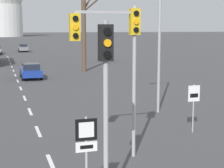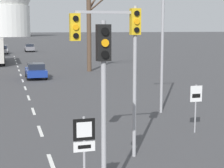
{
  "view_description": "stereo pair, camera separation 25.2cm",
  "coord_description": "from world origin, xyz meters",
  "px_view_note": "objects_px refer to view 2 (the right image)",
  "views": [
    {
      "loc": [
        -1.72,
        -6.15,
        4.95
      ],
      "look_at": [
        2.06,
        6.16,
        3.01
      ],
      "focal_mm": 60.0,
      "sensor_mm": 36.0,
      "label": 1
    },
    {
      "loc": [
        -1.48,
        -6.22,
        4.95
      ],
      "look_at": [
        2.06,
        6.16,
        3.01
      ],
      "focal_mm": 60.0,
      "sensor_mm": 36.0,
      "label": 2
    }
  ],
  "objects_px": {
    "sedan_near_left": "(36,71)",
    "street_lamp_right": "(158,20)",
    "route_sign_post": "(84,146)",
    "traffic_signal_centre_tall": "(104,79)",
    "sedan_mid_centre": "(3,49)",
    "sedan_near_right": "(30,48)",
    "speed_limit_sign": "(196,100)",
    "traffic_signal_near_right": "(116,44)"
  },
  "relations": [
    {
      "from": "sedan_near_right",
      "to": "speed_limit_sign",
      "type": "bearing_deg",
      "value": -86.78
    },
    {
      "from": "street_lamp_right",
      "to": "traffic_signal_centre_tall",
      "type": "bearing_deg",
      "value": -119.63
    },
    {
      "from": "speed_limit_sign",
      "to": "sedan_near_left",
      "type": "relative_size",
      "value": 0.55
    },
    {
      "from": "sedan_near_right",
      "to": "sedan_near_left",
      "type": "bearing_deg",
      "value": -92.82
    },
    {
      "from": "street_lamp_right",
      "to": "sedan_near_right",
      "type": "xyz_separation_m",
      "value": [
        -3.47,
        59.83,
        -4.55
      ]
    },
    {
      "from": "speed_limit_sign",
      "to": "sedan_mid_centre",
      "type": "distance_m",
      "value": 59.99
    },
    {
      "from": "traffic_signal_near_right",
      "to": "sedan_near_left",
      "type": "distance_m",
      "value": 24.31
    },
    {
      "from": "sedan_mid_centre",
      "to": "traffic_signal_centre_tall",
      "type": "bearing_deg",
      "value": -87.51
    },
    {
      "from": "traffic_signal_near_right",
      "to": "speed_limit_sign",
      "type": "bearing_deg",
      "value": 26.78
    },
    {
      "from": "speed_limit_sign",
      "to": "street_lamp_right",
      "type": "bearing_deg",
      "value": 91.9
    },
    {
      "from": "speed_limit_sign",
      "to": "street_lamp_right",
      "type": "distance_m",
      "value": 5.84
    },
    {
      "from": "route_sign_post",
      "to": "street_lamp_right",
      "type": "distance_m",
      "value": 12.67
    },
    {
      "from": "route_sign_post",
      "to": "sedan_near_left",
      "type": "relative_size",
      "value": 0.61
    },
    {
      "from": "speed_limit_sign",
      "to": "sedan_near_left",
      "type": "height_order",
      "value": "speed_limit_sign"
    },
    {
      "from": "traffic_signal_centre_tall",
      "to": "traffic_signal_near_right",
      "type": "distance_m",
      "value": 3.95
    },
    {
      "from": "street_lamp_right",
      "to": "sedan_near_right",
      "type": "distance_m",
      "value": 60.1
    },
    {
      "from": "traffic_signal_near_right",
      "to": "street_lamp_right",
      "type": "distance_m",
      "value": 8.18
    },
    {
      "from": "sedan_near_right",
      "to": "sedan_mid_centre",
      "type": "bearing_deg",
      "value": -136.95
    },
    {
      "from": "traffic_signal_near_right",
      "to": "sedan_mid_centre",
      "type": "height_order",
      "value": "traffic_signal_near_right"
    },
    {
      "from": "speed_limit_sign",
      "to": "sedan_near_right",
      "type": "distance_m",
      "value": 64.35
    },
    {
      "from": "route_sign_post",
      "to": "sedan_near_left",
      "type": "distance_m",
      "value": 27.59
    },
    {
      "from": "traffic_signal_near_right",
      "to": "sedan_near_right",
      "type": "bearing_deg",
      "value": 89.12
    },
    {
      "from": "traffic_signal_near_right",
      "to": "street_lamp_right",
      "type": "bearing_deg",
      "value": 56.37
    },
    {
      "from": "route_sign_post",
      "to": "traffic_signal_centre_tall",
      "type": "bearing_deg",
      "value": -6.66
    },
    {
      "from": "traffic_signal_centre_tall",
      "to": "sedan_mid_centre",
      "type": "xyz_separation_m",
      "value": [
        -2.84,
        65.27,
        -2.77
      ]
    },
    {
      "from": "sedan_near_left",
      "to": "sedan_mid_centre",
      "type": "relative_size",
      "value": 0.99
    },
    {
      "from": "street_lamp_right",
      "to": "route_sign_post",
      "type": "bearing_deg",
      "value": -121.98
    },
    {
      "from": "sedan_near_left",
      "to": "sedan_mid_centre",
      "type": "height_order",
      "value": "sedan_mid_centre"
    },
    {
      "from": "traffic_signal_centre_tall",
      "to": "sedan_mid_centre",
      "type": "relative_size",
      "value": 1.21
    },
    {
      "from": "route_sign_post",
      "to": "sedan_near_left",
      "type": "bearing_deg",
      "value": 88.2
    },
    {
      "from": "traffic_signal_near_right",
      "to": "route_sign_post",
      "type": "relative_size",
      "value": 2.23
    },
    {
      "from": "traffic_signal_centre_tall",
      "to": "sedan_near_left",
      "type": "xyz_separation_m",
      "value": [
        0.33,
        27.62,
        -2.81
      ]
    },
    {
      "from": "traffic_signal_centre_tall",
      "to": "traffic_signal_near_right",
      "type": "height_order",
      "value": "traffic_signal_near_right"
    },
    {
      "from": "route_sign_post",
      "to": "sedan_mid_centre",
      "type": "xyz_separation_m",
      "value": [
        -2.3,
        65.21,
        -0.95
      ]
    },
    {
      "from": "traffic_signal_centre_tall",
      "to": "route_sign_post",
      "type": "distance_m",
      "value": 1.9
    },
    {
      "from": "sedan_mid_centre",
      "to": "sedan_near_right",
      "type": "bearing_deg",
      "value": 43.05
    },
    {
      "from": "traffic_signal_centre_tall",
      "to": "route_sign_post",
      "type": "xyz_separation_m",
      "value": [
        -0.54,
        0.06,
        -1.82
      ]
    },
    {
      "from": "street_lamp_right",
      "to": "sedan_mid_centre",
      "type": "relative_size",
      "value": 2.09
    },
    {
      "from": "sedan_near_left",
      "to": "street_lamp_right",
      "type": "bearing_deg",
      "value": -72.13
    },
    {
      "from": "traffic_signal_near_right",
      "to": "speed_limit_sign",
      "type": "height_order",
      "value": "traffic_signal_near_right"
    },
    {
      "from": "route_sign_post",
      "to": "sedan_near_right",
      "type": "height_order",
      "value": "route_sign_post"
    },
    {
      "from": "traffic_signal_centre_tall",
      "to": "sedan_near_left",
      "type": "bearing_deg",
      "value": 89.32
    }
  ]
}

